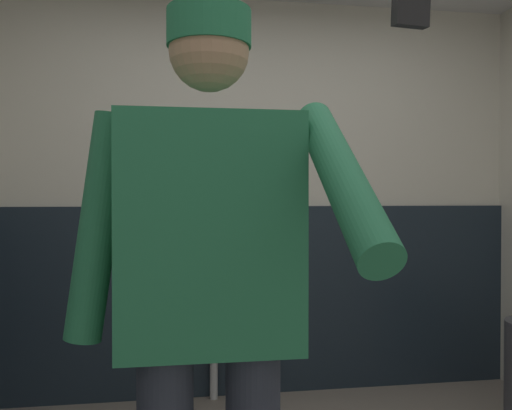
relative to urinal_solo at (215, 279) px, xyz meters
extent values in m
cube|color=beige|center=(0.26, 0.22, 0.50)|extent=(4.11, 0.12, 2.56)
cube|color=#19232D|center=(0.26, 0.14, -0.17)|extent=(3.51, 0.03, 1.22)
cube|color=white|center=(0.00, 0.13, 0.05)|extent=(0.40, 0.05, 0.65)
cube|color=white|center=(0.00, -0.04, 0.00)|extent=(0.34, 0.30, 0.45)
cylinder|color=#B7BABF|center=(0.00, 0.12, 0.34)|extent=(0.04, 0.04, 0.24)
cylinder|color=#B7BABF|center=(0.00, 0.09, -0.50)|extent=(0.05, 0.05, 0.55)
cube|color=#26724C|center=(-0.17, -1.92, 0.41)|extent=(0.45, 0.24, 0.58)
cylinder|color=#26724C|center=(-0.44, -1.92, 0.43)|extent=(0.17, 0.09, 0.56)
cylinder|color=#26724C|center=(0.10, -2.14, 0.55)|extent=(0.09, 0.50, 0.39)
sphere|color=tan|center=(-0.17, -1.92, 0.87)|extent=(0.20, 0.20, 0.20)
cylinder|color=#26724C|center=(-0.17, -1.92, 0.92)|extent=(0.21, 0.21, 0.09)
camera|label=1|loc=(-0.26, -3.24, 0.50)|focal=37.06mm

